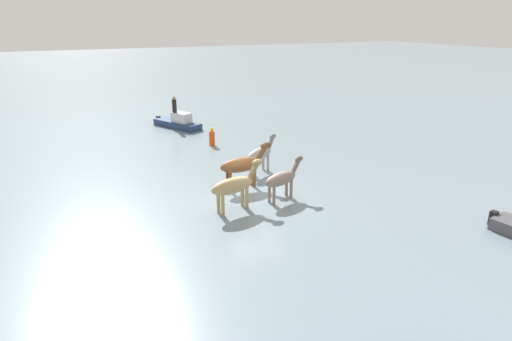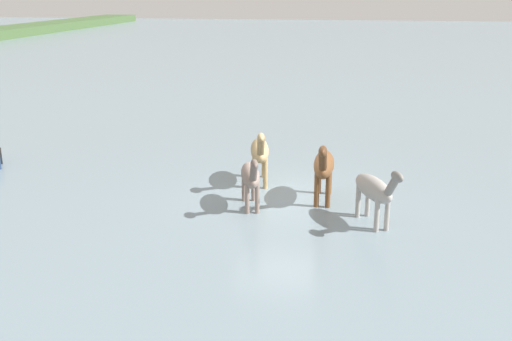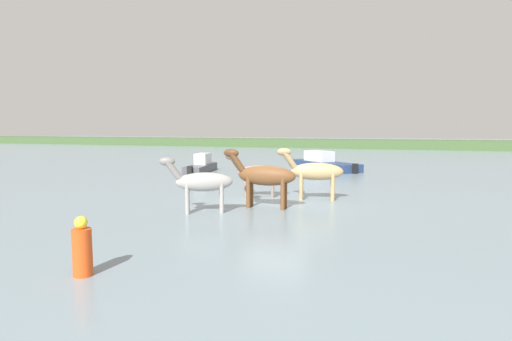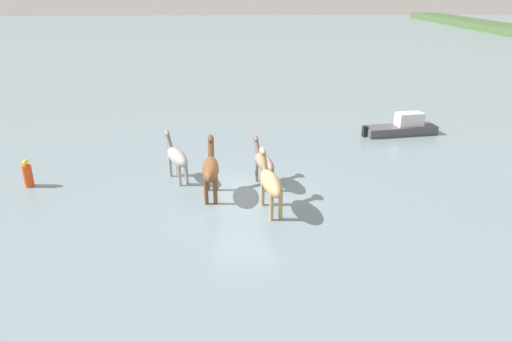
{
  "view_description": "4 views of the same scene",
  "coord_description": "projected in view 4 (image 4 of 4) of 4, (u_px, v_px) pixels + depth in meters",
  "views": [
    {
      "loc": [
        7.75,
        15.78,
        7.52
      ],
      "look_at": [
        -0.48,
        -0.96,
        0.88
      ],
      "focal_mm": 29.88,
      "sensor_mm": 36.0,
      "label": 1
    },
    {
      "loc": [
        -17.1,
        -2.2,
        6.2
      ],
      "look_at": [
        0.0,
        0.74,
        0.88
      ],
      "focal_mm": 41.82,
      "sensor_mm": 36.0,
      "label": 2
    },
    {
      "loc": [
        4.3,
        -14.63,
        2.76
      ],
      "look_at": [
        -0.86,
        0.45,
        1.11
      ],
      "focal_mm": 28.53,
      "sensor_mm": 36.0,
      "label": 3
    },
    {
      "loc": [
        16.16,
        -0.31,
        7.58
      ],
      "look_at": [
        -0.3,
        0.41,
        0.87
      ],
      "focal_mm": 32.36,
      "sensor_mm": 36.0,
      "label": 4
    }
  ],
  "objects": [
    {
      "name": "ground_plane",
      "position": [
        246.0,
        195.0,
        17.82
      ],
      "size": [
        215.5,
        215.5,
        0.0
      ],
      "primitive_type": "plane",
      "color": "gray"
    },
    {
      "name": "horse_chestnut_trailing",
      "position": [
        211.0,
        168.0,
        17.31
      ],
      "size": [
        2.62,
        0.64,
        2.05
      ],
      "rotation": [
        0.0,
        0.0,
        3.16
      ],
      "color": "brown",
      "rests_on": "ground_plane"
    },
    {
      "name": "horse_lead",
      "position": [
        177.0,
        156.0,
        18.83
      ],
      "size": [
        2.28,
        1.39,
        1.84
      ],
      "rotation": [
        0.0,
        0.0,
        3.6
      ],
      "color": "#9E9993",
      "rests_on": "ground_plane"
    },
    {
      "name": "horse_dark_mare",
      "position": [
        264.0,
        162.0,
        18.32
      ],
      "size": [
        2.28,
        0.99,
        1.77
      ],
      "rotation": [
        0.0,
        0.0,
        3.42
      ],
      "color": "gray",
      "rests_on": "ground_plane"
    },
    {
      "name": "horse_dun_straggler",
      "position": [
        271.0,
        183.0,
        16.15
      ],
      "size": [
        2.59,
        0.97,
        2.0
      ],
      "rotation": [
        0.0,
        0.0,
        3.34
      ],
      "color": "tan",
      "rests_on": "ground_plane"
    },
    {
      "name": "boat_launch_far",
      "position": [
        402.0,
        129.0,
        24.85
      ],
      "size": [
        1.65,
        4.15,
        1.32
      ],
      "rotation": [
        0.0,
        0.0,
        1.72
      ],
      "color": "#4C4C51",
      "rests_on": "ground_plane"
    },
    {
      "name": "buoy_channel_marker",
      "position": [
        28.0,
        174.0,
        18.37
      ],
      "size": [
        0.36,
        0.36,
        1.14
      ],
      "color": "#E54C19",
      "rests_on": "ground_plane"
    }
  ]
}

